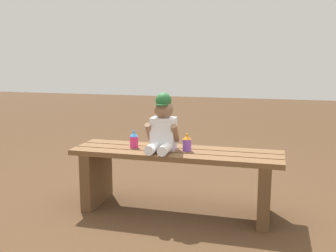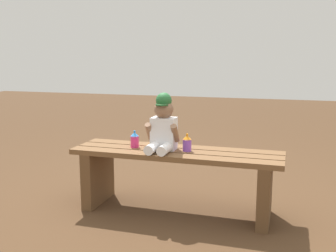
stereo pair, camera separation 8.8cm
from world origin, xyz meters
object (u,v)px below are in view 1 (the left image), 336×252
object	(u,v)px
park_bench	(176,171)
sippy_cup_left	(134,140)
child_figure	(163,125)
sippy_cup_right	(187,143)

from	to	relation	value
park_bench	sippy_cup_left	world-z (taller)	sippy_cup_left
park_bench	sippy_cup_left	xyz separation A→B (m)	(-0.31, 0.00, 0.21)
park_bench	child_figure	bearing A→B (deg)	-166.53
child_figure	sippy_cup_left	size ratio (longest dim) A/B	3.26
park_bench	sippy_cup_right	size ratio (longest dim) A/B	11.90
child_figure	park_bench	bearing A→B (deg)	13.47
park_bench	sippy_cup_left	size ratio (longest dim) A/B	11.90
park_bench	sippy_cup_right	bearing A→B (deg)	3.23
child_figure	sippy_cup_left	distance (m)	0.25
child_figure	sippy_cup_left	bearing A→B (deg)	173.22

